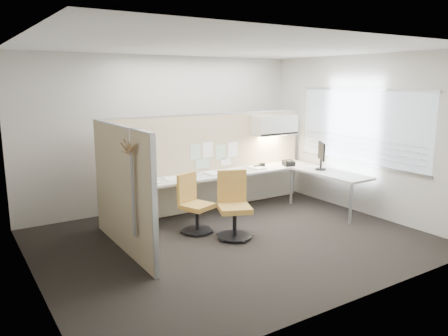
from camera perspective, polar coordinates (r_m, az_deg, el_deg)
floor at (r=6.65m, az=1.13°, el=-9.38°), size 5.50×4.50×0.01m
ceiling at (r=6.24m, az=1.23°, el=15.54°), size 5.50×4.50×0.01m
wall_back at (r=8.24m, az=-7.61°, el=4.64°), size 5.50×0.02×2.80m
wall_front at (r=4.63m, az=16.90°, el=-0.98°), size 5.50×0.02×2.80m
wall_left at (r=5.30m, az=-24.35°, el=0.01°), size 0.02×4.50×2.80m
wall_right at (r=8.14m, az=17.51°, el=4.13°), size 0.02×4.50×2.80m
window_pane at (r=8.10m, az=17.45°, el=5.17°), size 0.01×2.80×1.30m
partition_back at (r=8.00m, az=-1.96°, el=0.73°), size 4.10×0.06×1.75m
partition_left at (r=6.17m, az=-13.15°, el=-2.77°), size 0.06×2.20×1.75m
desk at (r=7.87m, az=2.21°, el=-1.48°), size 4.00×2.07×0.73m
overhead_bin at (r=8.51m, az=6.61°, el=5.62°), size 0.90×0.36×0.38m
task_light_strip at (r=8.54m, az=6.58°, el=4.22°), size 0.60×0.06×0.02m
pinned_papers at (r=7.99m, az=-1.35°, el=1.86°), size 1.01×0.00×0.47m
poster at (r=7.21m, az=-12.86°, el=3.66°), size 0.28×0.00×0.35m
chair_left at (r=6.88m, az=-3.99°, el=-4.91°), size 0.55×0.56×0.91m
chair_right at (r=6.64m, az=1.27°, el=-5.14°), size 0.61×0.62×1.00m
monitor at (r=8.20m, az=12.59°, el=1.78°), size 0.29×0.42×0.51m
phone at (r=8.52m, az=8.40°, el=0.62°), size 0.24×0.23×0.12m
stapler at (r=8.27m, az=4.37°, el=0.21°), size 0.14×0.05×0.05m
tape_dispenser at (r=8.42m, az=5.00°, el=0.43°), size 0.11×0.08×0.06m
coat_hook at (r=5.52m, az=-12.23°, el=1.34°), size 0.18×0.46×1.38m
paper_stack_0 at (r=7.09m, az=-9.56°, el=-1.87°), size 0.24×0.31×0.04m
paper_stack_1 at (r=7.33m, az=-6.81°, el=-1.41°), size 0.26×0.32×0.02m
paper_stack_2 at (r=7.66m, az=-1.41°, el=-0.73°), size 0.27×0.33×0.03m
paper_stack_3 at (r=7.99m, az=1.46°, el=-0.28°), size 0.24×0.31×0.02m
paper_stack_4 at (r=8.18m, az=4.28°, el=0.01°), size 0.26×0.32×0.03m
paper_stack_5 at (r=8.42m, az=11.69°, el=0.10°), size 0.28×0.34×0.02m
paper_stack_6 at (r=7.59m, az=0.40°, el=-0.91°), size 0.32×0.36×0.01m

